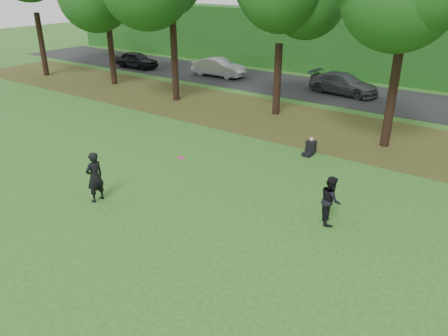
# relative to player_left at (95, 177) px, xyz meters

# --- Properties ---
(ground) EXTENTS (120.00, 120.00, 0.00)m
(ground) POSITION_rel_player_left_xyz_m (2.94, -0.34, -0.96)
(ground) COLOR #285A1C
(ground) RESTS_ON ground
(leaf_litter) EXTENTS (60.00, 7.00, 0.01)m
(leaf_litter) POSITION_rel_player_left_xyz_m (2.94, 12.66, -0.95)
(leaf_litter) COLOR #463619
(leaf_litter) RESTS_ON ground
(street) EXTENTS (70.00, 7.00, 0.02)m
(street) POSITION_rel_player_left_xyz_m (2.94, 20.66, -0.95)
(street) COLOR black
(street) RESTS_ON ground
(far_hedge) EXTENTS (70.00, 3.00, 5.00)m
(far_hedge) POSITION_rel_player_left_xyz_m (2.94, 26.66, 1.54)
(far_hedge) COLOR #1A5017
(far_hedge) RESTS_ON ground
(player_left) EXTENTS (0.50, 0.73, 1.92)m
(player_left) POSITION_rel_player_left_xyz_m (0.00, 0.00, 0.00)
(player_left) COLOR black
(player_left) RESTS_ON ground
(player_right) EXTENTS (0.98, 1.04, 1.69)m
(player_right) POSITION_rel_player_left_xyz_m (7.62, 3.55, -0.11)
(player_right) COLOR black
(player_right) RESTS_ON ground
(parked_cars) EXTENTS (40.63, 4.01, 1.53)m
(parked_cars) POSITION_rel_player_left_xyz_m (3.03, 19.78, -0.22)
(parked_cars) COLOR black
(parked_cars) RESTS_ON street
(frisbee) EXTENTS (0.36, 0.36, 0.11)m
(frisbee) POSITION_rel_player_left_xyz_m (2.83, 1.60, 0.90)
(frisbee) COLOR #E81385
(frisbee) RESTS_ON ground
(seated_person) EXTENTS (0.42, 0.73, 0.83)m
(seated_person) POSITION_rel_player_left_xyz_m (4.45, 8.80, -0.65)
(seated_person) COLOR black
(seated_person) RESTS_ON ground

